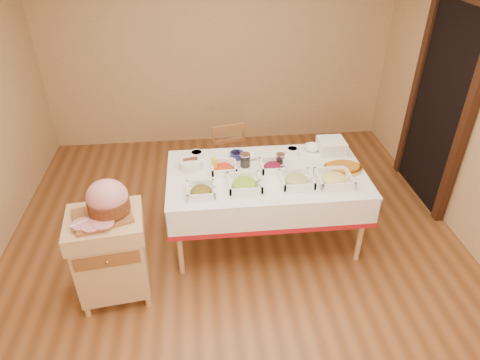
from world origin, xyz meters
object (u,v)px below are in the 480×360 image
object	(u,v)px
preserve_jar_left	(245,161)
brass_platter	(343,168)
butcher_cart	(111,252)
ham_on_board	(107,201)
preserve_jar_right	(280,160)
dining_chair	(233,165)
mustard_bottle	(214,164)
bread_basket	(191,164)
dining_table	(266,187)
plate_stack	(331,146)

from	to	relation	value
preserve_jar_left	brass_platter	size ratio (longest dim) A/B	0.35
butcher_cart	ham_on_board	xyz separation A→B (m)	(0.05, 0.04, 0.48)
preserve_jar_right	brass_platter	bearing A→B (deg)	-16.45
dining_chair	ham_on_board	distance (m)	1.73
ham_on_board	mustard_bottle	distance (m)	1.07
butcher_cart	preserve_jar_right	distance (m)	1.73
butcher_cart	ham_on_board	world-z (taller)	ham_on_board
ham_on_board	preserve_jar_right	world-z (taller)	ham_on_board
preserve_jar_left	mustard_bottle	distance (m)	0.30
dining_chair	bread_basket	xyz separation A→B (m)	(-0.44, -0.52, 0.35)
dining_chair	bread_basket	distance (m)	0.77
preserve_jar_left	butcher_cart	bearing A→B (deg)	-147.50
mustard_bottle	brass_platter	size ratio (longest dim) A/B	0.46
dining_table	preserve_jar_left	distance (m)	0.32
butcher_cart	mustard_bottle	xyz separation A→B (m)	(0.89, 0.69, 0.37)
ham_on_board	mustard_bottle	size ratio (longest dim) A/B	2.68
dining_chair	preserve_jar_left	xyz separation A→B (m)	(0.07, -0.55, 0.37)
butcher_cart	preserve_jar_left	size ratio (longest dim) A/B	6.42
dining_chair	brass_platter	xyz separation A→B (m)	(0.97, -0.71, 0.33)
plate_stack	bread_basket	bearing A→B (deg)	-173.06
brass_platter	dining_table	bearing A→B (deg)	178.05
preserve_jar_left	plate_stack	bearing A→B (deg)	12.39
plate_stack	preserve_jar_right	bearing A→B (deg)	-160.67
mustard_bottle	ham_on_board	bearing A→B (deg)	-142.45
plate_stack	dining_table	bearing A→B (deg)	-154.62
dining_chair	preserve_jar_right	distance (m)	0.77
dining_chair	preserve_jar_right	xyz separation A→B (m)	(0.41, -0.54, 0.36)
preserve_jar_right	plate_stack	xyz separation A→B (m)	(0.55, 0.19, 0.01)
dining_table	butcher_cart	xyz separation A→B (m)	(-1.36, -0.61, -0.13)
mustard_bottle	plate_stack	size ratio (longest dim) A/B	0.66
plate_stack	brass_platter	xyz separation A→B (m)	(0.01, -0.36, -0.04)
dining_chair	mustard_bottle	size ratio (longest dim) A/B	5.20
mustard_bottle	plate_stack	distance (m)	1.20
butcher_cart	bread_basket	distance (m)	1.08
butcher_cart	plate_stack	bearing A→B (deg)	24.63
mustard_bottle	brass_platter	bearing A→B (deg)	-4.62
dining_chair	brass_platter	size ratio (longest dim) A/B	2.39
butcher_cart	dining_chair	xyz separation A→B (m)	(1.11, 1.30, -0.02)
dining_table	dining_chair	distance (m)	0.74
ham_on_board	plate_stack	bearing A→B (deg)	24.29
butcher_cart	plate_stack	world-z (taller)	plate_stack
dining_table	plate_stack	size ratio (longest dim) A/B	7.16
preserve_jar_left	mustard_bottle	bearing A→B (deg)	-166.94
preserve_jar_right	brass_platter	xyz separation A→B (m)	(0.56, -0.16, -0.03)
dining_chair	mustard_bottle	distance (m)	0.76
ham_on_board	dining_table	bearing A→B (deg)	23.70
bread_basket	butcher_cart	bearing A→B (deg)	-130.89
dining_chair	bread_basket	world-z (taller)	dining_chair
preserve_jar_right	mustard_bottle	xyz separation A→B (m)	(-0.63, -0.07, 0.03)
preserve_jar_left	dining_chair	bearing A→B (deg)	97.60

